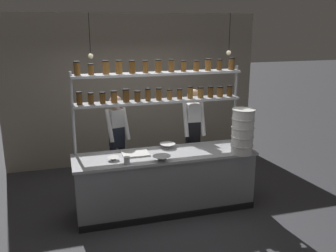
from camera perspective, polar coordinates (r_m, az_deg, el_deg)
name	(u,v)px	position (r m, az deg, el deg)	size (l,w,h in m)	color
ground_plane	(165,208)	(6.05, -0.48, -12.45)	(40.00, 40.00, 0.00)	#3D3D42
back_wall	(134,90)	(7.70, -5.18, 5.49)	(5.16, 0.12, 3.02)	#9E9384
prep_counter	(165,182)	(5.85, -0.48, -8.47)	(2.76, 0.76, 0.92)	gray
spice_shelf_unit	(159,89)	(5.75, -1.43, 5.66)	(2.64, 0.28, 2.31)	#B7BABF
chef_left	(117,138)	(6.33, -7.78, -1.75)	(0.41, 0.34, 1.69)	black
chef_center	(193,132)	(6.38, 3.84, -0.92)	(0.38, 0.32, 1.77)	black
container_stack	(243,132)	(5.69, 11.31, -0.83)	(0.34, 0.34, 0.69)	white
cutting_board	(136,154)	(5.64, -4.96, -4.29)	(0.40, 0.26, 0.02)	silver
prep_bowl_near_left	(162,158)	(5.38, -0.96, -4.94)	(0.26, 0.26, 0.07)	#B2B7BC
prep_bowl_center_front	(113,159)	(5.45, -8.35, -4.97)	(0.17, 0.17, 0.05)	silver
prep_bowl_center_back	(168,146)	(5.92, -0.06, -3.02)	(0.25, 0.25, 0.07)	white
serving_cup_front	(127,160)	(5.28, -6.29, -5.24)	(0.08, 0.08, 0.11)	#B2B7BC
pendant_light_row	(163,52)	(5.36, -0.72, 11.14)	(2.09, 0.07, 0.60)	black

